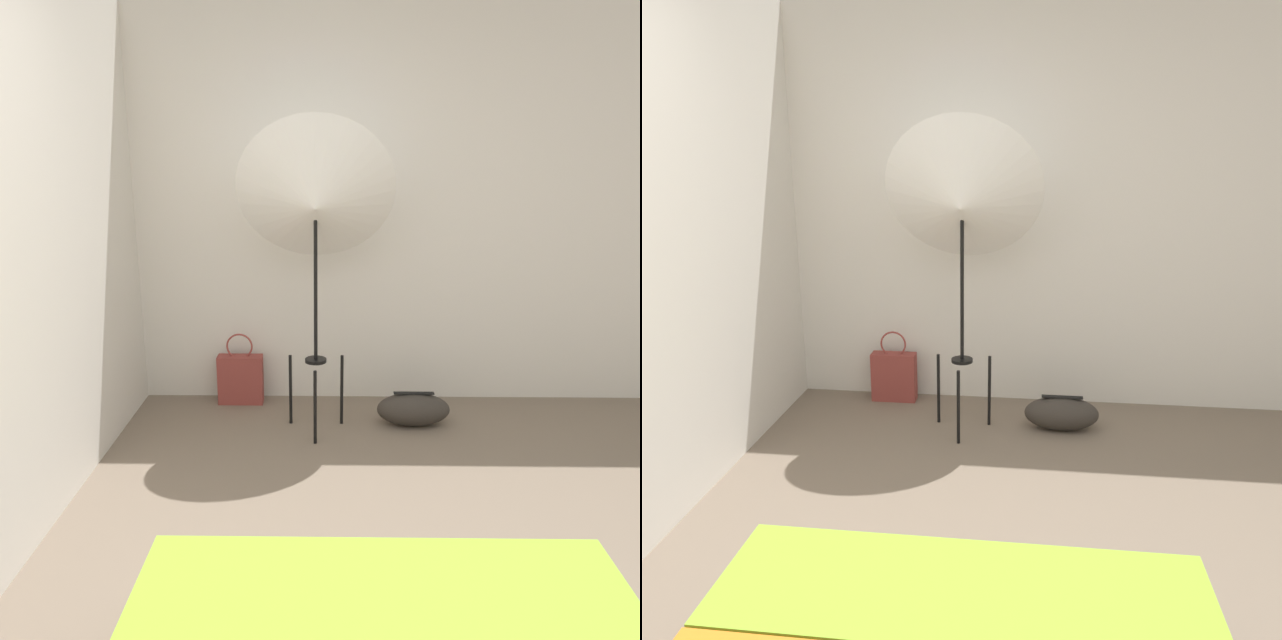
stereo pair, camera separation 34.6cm
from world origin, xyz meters
The scene contains 5 objects.
wall_back centered at (0.00, 2.44, 1.30)m, with size 8.00×0.05×2.60m.
wall_side_left centered at (-1.56, 1.00, 1.30)m, with size 0.05×8.00×2.60m.
photo_umbrella centered at (-0.32, 1.87, 1.42)m, with size 0.94×0.61×1.90m.
tote_bag centered at (-0.85, 2.29, 0.18)m, with size 0.31×0.11×0.50m.
duffel_bag centered at (0.30, 1.94, 0.11)m, with size 0.46×0.21×0.22m.
Camera 2 is at (0.11, -1.70, 1.71)m, focal length 35.00 mm.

